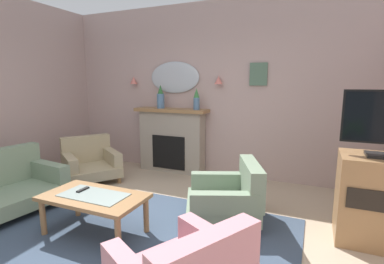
{
  "coord_description": "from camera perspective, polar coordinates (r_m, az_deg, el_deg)",
  "views": [
    {
      "loc": [
        1.62,
        -2.03,
        1.61
      ],
      "look_at": [
        0.1,
        1.49,
        0.95
      ],
      "focal_mm": 26.73,
      "sensor_mm": 36.0,
      "label": 1
    }
  ],
  "objects": [
    {
      "name": "mantel_vase_left",
      "position": [
        4.9,
        0.9,
        6.55
      ],
      "size": [
        0.11,
        0.11,
        0.36
      ],
      "color": "#4C7093",
      "rests_on": "fireplace"
    },
    {
      "name": "mantel_vase_centre",
      "position": [
        5.21,
        -6.28,
        6.74
      ],
      "size": [
        0.14,
        0.14,
        0.42
      ],
      "color": "#4C7093",
      "rests_on": "fireplace"
    },
    {
      "name": "patterned_rug",
      "position": [
        3.19,
        -11.65,
        -20.7
      ],
      "size": [
        3.2,
        2.4,
        0.01
      ],
      "primitive_type": "cube",
      "color": "#38475B",
      "rests_on": "ground"
    },
    {
      "name": "framed_picture",
      "position": [
        4.78,
        13.13,
        11.17
      ],
      "size": [
        0.28,
        0.03,
        0.36
      ],
      "primitive_type": "cube",
      "color": "#4C6B56"
    },
    {
      "name": "armchair_in_corner",
      "position": [
        5.11,
        -19.66,
        -5.63
      ],
      "size": [
        1.13,
        1.12,
        0.71
      ],
      "color": "tan",
      "rests_on": "ground"
    },
    {
      "name": "coffee_table",
      "position": [
        3.29,
        -18.97,
        -12.73
      ],
      "size": [
        1.1,
        0.6,
        0.45
      ],
      "color": "olive",
      "rests_on": "ground"
    },
    {
      "name": "fireplace",
      "position": [
        5.23,
        -4.07,
        -1.73
      ],
      "size": [
        1.36,
        0.36,
        1.16
      ],
      "color": "gray",
      "rests_on": "ground"
    },
    {
      "name": "armchair_by_coffee_table",
      "position": [
        3.45,
        7.48,
        -12.58
      ],
      "size": [
        1.06,
        1.05,
        0.71
      ],
      "color": "gray",
      "rests_on": "ground"
    },
    {
      "name": "wall_mirror",
      "position": [
        5.26,
        -3.5,
        10.82
      ],
      "size": [
        0.96,
        0.06,
        0.56
      ],
      "primitive_type": "ellipsoid",
      "color": "#B2BCC6"
    },
    {
      "name": "wall_sconce_left",
      "position": [
        5.65,
        -11.57,
        10.06
      ],
      "size": [
        0.14,
        0.14,
        0.14
      ],
      "primitive_type": "cone",
      "color": "#D17066"
    },
    {
      "name": "tv_remote",
      "position": [
        3.42,
        -20.94,
        -10.72
      ],
      "size": [
        0.04,
        0.16,
        0.02
      ],
      "primitive_type": "cube",
      "color": "black",
      "rests_on": "coffee_table"
    },
    {
      "name": "tv_cabinet",
      "position": [
        3.5,
        33.54,
        -11.31
      ],
      "size": [
        0.8,
        0.57,
        0.9
      ],
      "color": "olive",
      "rests_on": "ground"
    },
    {
      "name": "wall_sconce_right",
      "position": [
        4.88,
        5.32,
        10.29
      ],
      "size": [
        0.14,
        0.14,
        0.14
      ],
      "primitive_type": "cone",
      "color": "#D17066"
    },
    {
      "name": "floor",
      "position": [
        3.08,
        -13.92,
        -23.19
      ],
      "size": [
        6.68,
        6.39,
        0.1
      ],
      "primitive_type": "cube",
      "color": "tan",
      "rests_on": "ground"
    },
    {
      "name": "wall_back",
      "position": [
        5.04,
        4.67,
        8.27
      ],
      "size": [
        6.68,
        0.1,
        2.97
      ],
      "primitive_type": "cube",
      "color": "#B29993",
      "rests_on": "ground"
    }
  ]
}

